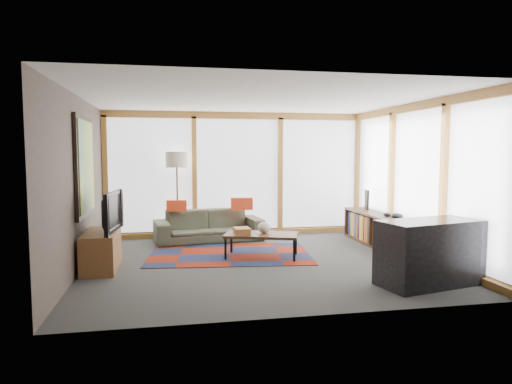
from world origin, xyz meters
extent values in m
plane|color=#2D2E2B|center=(0.00, 0.00, 0.00)|extent=(5.50, 5.50, 0.00)
cube|color=#433732|center=(-2.75, 0.00, 1.30)|extent=(0.04, 5.00, 2.60)
cube|color=#433732|center=(0.00, -2.50, 1.30)|extent=(5.50, 0.04, 2.60)
cube|color=silver|center=(0.00, 0.00, 2.60)|extent=(5.50, 5.00, 0.04)
cube|color=white|center=(0.00, 2.47, 1.30)|extent=(5.30, 0.02, 2.35)
cube|color=white|center=(2.72, 0.00, 1.30)|extent=(0.02, 4.80, 2.35)
cube|color=black|center=(-2.71, 0.30, 1.55)|extent=(0.05, 1.35, 1.55)
cube|color=yellow|center=(-2.69, 0.30, 1.55)|extent=(0.02, 1.20, 1.40)
cube|color=maroon|center=(-0.43, 0.61, 0.01)|extent=(2.92, 2.06, 0.01)
imported|color=#333526|center=(-0.67, 1.90, 0.31)|extent=(2.21, 1.11, 0.62)
cube|color=red|center=(-1.30, 1.87, 0.73)|extent=(0.40, 0.14, 0.22)
cube|color=red|center=(-0.01, 1.85, 0.74)|extent=(0.45, 0.17, 0.24)
cube|color=#965A2B|center=(-0.25, 0.34, 0.46)|extent=(0.26, 0.32, 0.10)
ellipsoid|color=beige|center=(0.13, 0.36, 0.50)|extent=(0.24, 0.24, 0.19)
ellipsoid|color=black|center=(2.47, 0.18, 0.66)|extent=(0.22, 0.22, 0.11)
ellipsoid|color=black|center=(2.45, 0.51, 0.64)|extent=(0.18, 0.18, 0.07)
cube|color=black|center=(2.52, 1.55, 0.80)|extent=(0.11, 0.30, 0.40)
cube|color=brown|center=(-2.46, 0.03, 0.29)|extent=(0.48, 1.14, 0.57)
imported|color=black|center=(-2.37, 0.01, 0.88)|extent=(0.25, 1.06, 0.61)
cube|color=black|center=(1.96, -1.66, 0.43)|extent=(1.48, 0.92, 0.87)
camera|label=1|loc=(-1.43, -7.10, 1.77)|focal=32.00mm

